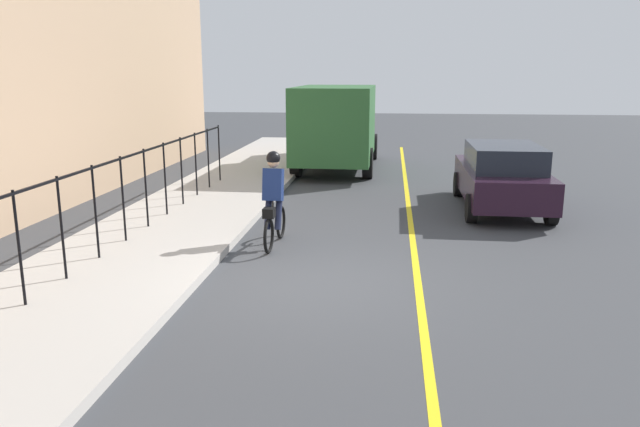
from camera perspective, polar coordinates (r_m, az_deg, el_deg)
ground_plane at (r=9.81m, az=-0.36°, el=-6.43°), size 80.00×80.00×0.00m
lane_line_centre at (r=9.76m, az=9.07°, el=-6.69°), size 36.00×0.12×0.01m
sidewalk at (r=10.72m, az=-18.79°, el=-5.03°), size 40.00×3.20×0.15m
iron_fence at (r=11.49m, az=-18.93°, el=2.15°), size 14.33×0.04×1.60m
cyclist_lead at (r=11.60m, az=-4.30°, el=1.27°), size 1.71×0.37×1.83m
patrol_sedan at (r=15.40m, az=16.44°, el=3.37°), size 4.42×1.95×1.58m
box_truck_background at (r=20.99m, az=1.63°, el=8.34°), size 6.73×2.58×2.78m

